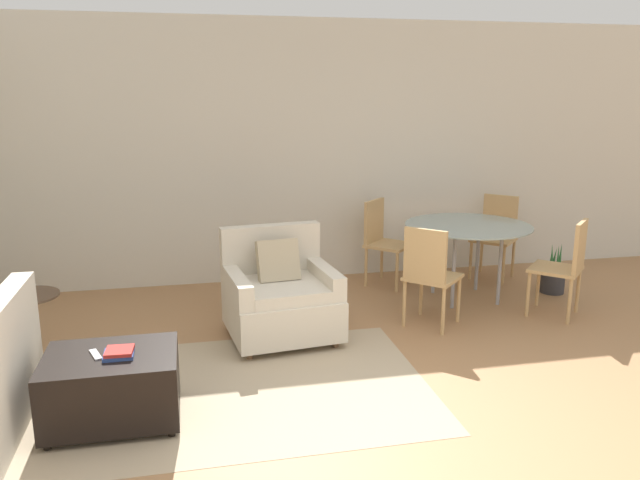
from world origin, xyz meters
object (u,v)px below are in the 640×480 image
tv_remote_primary (96,355)px  dining_table (468,232)px  book_stack (119,353)px  dining_chair_near_right (566,262)px  ottoman (112,385)px  dining_chair_far_right (496,231)px  armchair (280,297)px  potted_plant_small (553,278)px  dining_chair_near_left (429,270)px  side_table (29,316)px  dining_chair_far_left (382,236)px

tv_remote_primary → dining_table: bearing=28.1°
book_stack → dining_chair_near_right: (3.77, 1.12, 0.05)m
tv_remote_primary → dining_table: (3.25, 1.74, 0.23)m
ottoman → dining_chair_far_right: bearing=32.2°
armchair → book_stack: armchair is taller
armchair → dining_table: size_ratio=0.78×
tv_remote_primary → potted_plant_small: size_ratio=0.33×
armchair → potted_plant_small: bearing=11.0°
dining_chair_near_left → dining_chair_near_right: same height
ottoman → side_table: bearing=125.3°
tv_remote_primary → dining_chair_near_left: size_ratio=0.19×
dining_chair_near_left → potted_plant_small: (1.62, 0.65, -0.36)m
tv_remote_primary → side_table: (-0.59, 0.94, -0.05)m
potted_plant_small → tv_remote_primary: bearing=-157.7°
armchair → dining_chair_near_left: size_ratio=1.06×
ottoman → dining_chair_near_left: (2.51, 1.09, 0.28)m
ottoman → potted_plant_small: 4.48m
dining_table → dining_chair_near_left: size_ratio=1.36×
book_stack → dining_chair_far_right: size_ratio=0.20×
dining_chair_near_right → dining_chair_far_left: 1.86m
dining_chair_near_right → dining_chair_far_right: size_ratio=1.00×
side_table → dining_chair_near_right: (4.50, 0.14, 0.12)m
dining_chair_far_right → potted_plant_small: dining_chair_far_right is taller
book_stack → dining_chair_far_left: 3.46m
armchair → potted_plant_small: 2.96m
dining_chair_near_right → dining_table: bearing=135.0°
side_table → dining_table: (3.84, 0.80, 0.28)m
dining_chair_far_left → potted_plant_small: bearing=-22.4°
ottoman → dining_chair_near_right: size_ratio=0.89×
side_table → dining_chair_far_left: size_ratio=0.63×
armchair → dining_chair_far_right: bearing=25.4°
ottoman → book_stack: book_stack is taller
armchair → dining_table: 2.05m
dining_chair_far_left → dining_chair_near_right: bearing=-45.0°
book_stack → dining_chair_near_right: bearing=16.6°
book_stack → dining_chair_near_right: 3.93m
side_table → dining_table: bearing=11.7°
dining_chair_far_left → armchair: bearing=-136.0°
dining_chair_near_right → dining_chair_far_right: (0.00, 1.31, 0.00)m
dining_chair_near_left → dining_chair_far_right: bearing=45.0°
dining_chair_near_right → potted_plant_small: (0.31, 0.65, -0.36)m
dining_chair_far_left → dining_chair_far_right: size_ratio=1.00×
tv_remote_primary → side_table: size_ratio=0.31×
armchair → book_stack: 1.68m
tv_remote_primary → dining_chair_near_right: size_ratio=0.19×
side_table → potted_plant_small: 4.88m
side_table → tv_remote_primary: bearing=-57.9°
side_table → dining_chair_near_left: dining_chair_near_left is taller
side_table → dining_chair_near_right: dining_chair_near_right is taller
armchair → dining_chair_far_right: dining_chair_far_right is taller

